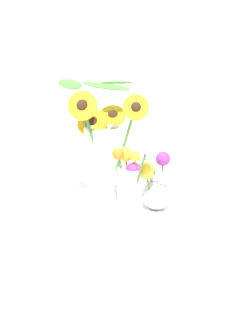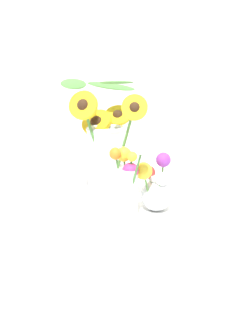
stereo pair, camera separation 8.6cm
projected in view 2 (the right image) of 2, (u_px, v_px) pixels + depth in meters
The scene contains 5 objects.
ground_plane at pixel (113, 215), 0.87m from camera, with size 6.00×6.00×0.00m, color silver.
serving_tray at pixel (126, 209), 0.89m from camera, with size 0.41×0.41×0.02m.
mason_jar_sunflowers at pixel (105, 151), 0.91m from camera, with size 0.25×0.21×0.34m.
vase_small_center at pixel (127, 184), 0.80m from camera, with size 0.10×0.09×0.20m.
vase_bulb_right at pixel (156, 188), 0.85m from camera, with size 0.09×0.11×0.15m.
Camera 2 is at (0.16, -0.79, 0.37)m, focal length 35.00 mm.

